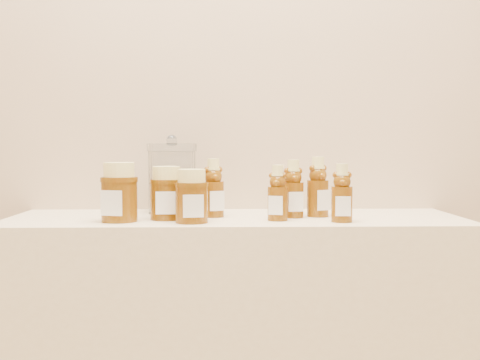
{
  "coord_description": "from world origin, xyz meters",
  "views": [
    {
      "loc": [
        -0.03,
        -0.04,
        1.09
      ],
      "look_at": [
        0.01,
        1.52,
        1.0
      ],
      "focal_mm": 45.0,
      "sensor_mm": 36.0,
      "label": 1
    }
  ],
  "objects_px": {
    "honey_jar_left": "(119,192)",
    "glass_canister": "(172,175)",
    "bear_bottle_front_left": "(278,189)",
    "bear_bottle_back_left": "(213,184)"
  },
  "relations": [
    {
      "from": "honey_jar_left",
      "to": "glass_canister",
      "type": "xyz_separation_m",
      "value": [
        0.12,
        0.18,
        0.03
      ]
    },
    {
      "from": "bear_bottle_front_left",
      "to": "glass_canister",
      "type": "bearing_deg",
      "value": 165.7
    },
    {
      "from": "bear_bottle_back_left",
      "to": "honey_jar_left",
      "type": "relative_size",
      "value": 1.19
    },
    {
      "from": "bear_bottle_front_left",
      "to": "honey_jar_left",
      "type": "height_order",
      "value": "bear_bottle_front_left"
    },
    {
      "from": "bear_bottle_front_left",
      "to": "bear_bottle_back_left",
      "type": "bearing_deg",
      "value": 170.22
    },
    {
      "from": "bear_bottle_back_left",
      "to": "glass_canister",
      "type": "distance_m",
      "value": 0.15
    },
    {
      "from": "bear_bottle_back_left",
      "to": "honey_jar_left",
      "type": "distance_m",
      "value": 0.25
    },
    {
      "from": "bear_bottle_front_left",
      "to": "honey_jar_left",
      "type": "bearing_deg",
      "value": -161.52
    },
    {
      "from": "bear_bottle_back_left",
      "to": "honey_jar_left",
      "type": "bearing_deg",
      "value": -178.72
    },
    {
      "from": "bear_bottle_front_left",
      "to": "glass_canister",
      "type": "distance_m",
      "value": 0.33
    }
  ]
}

